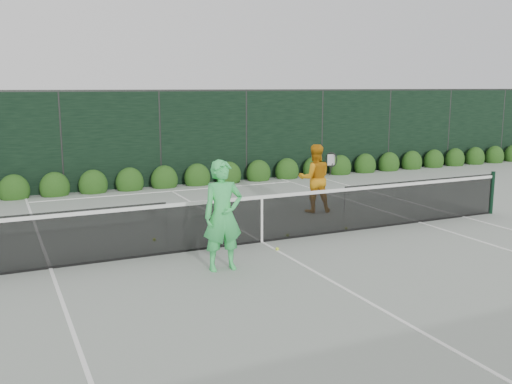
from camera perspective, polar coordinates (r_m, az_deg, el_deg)
name	(u,v)px	position (r m, az deg, el deg)	size (l,w,h in m)	color
ground	(262,242)	(11.76, 0.57, -5.04)	(80.00, 80.00, 0.00)	gray
tennis_net	(261,217)	(11.61, 0.47, -2.53)	(12.90, 0.10, 1.07)	black
player_woman	(223,216)	(9.83, -3.33, -2.37)	(0.73, 0.50, 1.93)	#3FD865
player_man	(315,178)	(14.48, 5.90, 1.36)	(1.00, 0.88, 1.73)	orange
court_lines	(262,242)	(11.75, 0.57, -5.02)	(11.03, 23.83, 0.01)	white
windscreen_fence	(336,191)	(9.11, 7.97, 0.05)	(32.00, 21.07, 3.06)	black
hedge_row	(164,180)	(18.27, -9.15, 1.18)	(31.66, 0.65, 0.94)	#183B10
tennis_balls	(262,236)	(12.08, 0.60, -4.45)	(4.21, 1.77, 0.07)	#BFDC31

